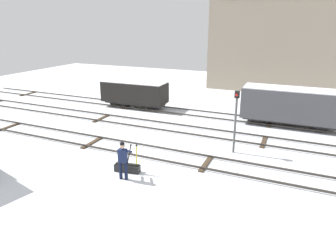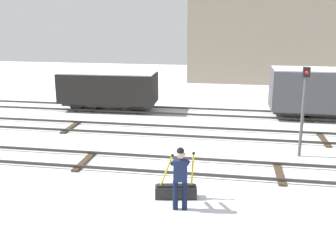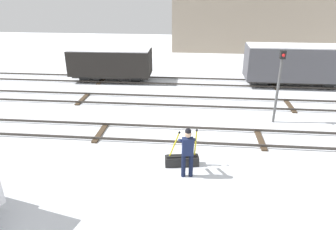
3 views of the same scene
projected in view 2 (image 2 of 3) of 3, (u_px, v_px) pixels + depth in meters
name	position (u px, v px, depth m)	size (l,w,h in m)	color
ground_plane	(178.00, 168.00, 13.77)	(60.00, 60.00, 0.00)	silver
track_main_line	(178.00, 166.00, 13.74)	(44.00, 1.94, 0.18)	#38332D
track_siding_near	(191.00, 132.00, 17.74)	(44.00, 1.94, 0.18)	#38332D
track_siding_far	(198.00, 112.00, 21.44)	(44.00, 1.94, 0.18)	#38332D
switch_lever_frame	(176.00, 190.00, 11.49)	(1.28, 0.57, 1.45)	black
rail_worker	(180.00, 174.00, 10.61)	(0.62, 0.73, 1.84)	#111831
signal_post	(304.00, 102.00, 14.43)	(0.24, 0.32, 3.47)	#4C4C4C
apartment_building	(291.00, 15.00, 31.89)	(16.87, 6.82, 10.83)	gray
freight_car_near_switch	(108.00, 88.00, 21.97)	(5.54, 2.11, 2.22)	#2D2B28
freight_car_mid_siding	(333.00, 91.00, 19.97)	(6.36, 2.15, 2.66)	#2D2B28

